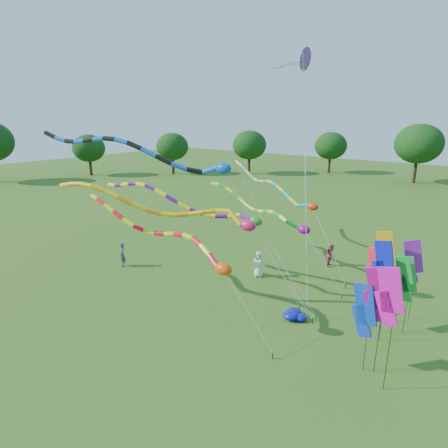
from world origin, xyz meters
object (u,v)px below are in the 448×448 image
Objects in this scene: tube_kite_red at (170,238)px; person_b at (122,255)px; blue_nylon_heap at (292,318)px; person_a at (259,264)px; tube_kite_orange at (176,209)px; person_c at (331,255)px.

tube_kite_red reaches higher than person_b.
person_b is (-13.28, -0.77, 0.69)m from blue_nylon_heap.
person_b is at bearing -176.70° from blue_nylon_heap.
tube_kite_red reaches higher than person_a.
tube_kite_orange reaches higher than person_a.
person_b is (-7.35, 1.67, -4.84)m from tube_kite_orange.
tube_kite_orange is (0.22, 0.35, 1.57)m from tube_kite_red.
tube_kite_orange reaches higher than person_b.
person_c reaches higher than blue_nylon_heap.
person_c is (-1.44, 8.60, 0.62)m from blue_nylon_heap.
tube_kite_red is 7.72× the size of person_b.
blue_nylon_heap is (6.15, 2.78, -3.96)m from tube_kite_red.
person_c is (11.85, 9.37, -0.07)m from person_b.
person_b is (-8.72, -4.53, -0.00)m from person_a.
person_b is at bearing 144.17° from tube_kite_orange.
tube_kite_red is at bearing 10.21° from person_b.
tube_kite_orange is 7.26× the size of person_b.
person_c is (4.50, 11.03, -4.91)m from tube_kite_orange.
person_c is (4.71, 11.38, -3.34)m from tube_kite_red.
tube_kite_red is at bearing -155.66° from blue_nylon_heap.
person_a reaches higher than blue_nylon_heap.
blue_nylon_heap is at bearing -0.76° from tube_kite_orange.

